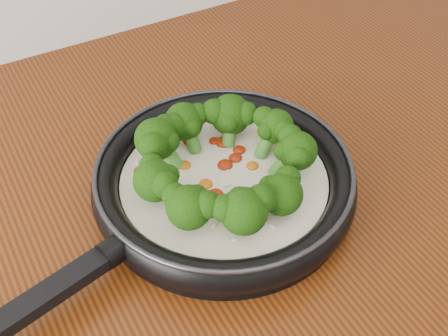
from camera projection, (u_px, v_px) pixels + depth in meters
skillet at (222, 179)px, 0.71m from camera, size 0.51×0.38×0.09m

